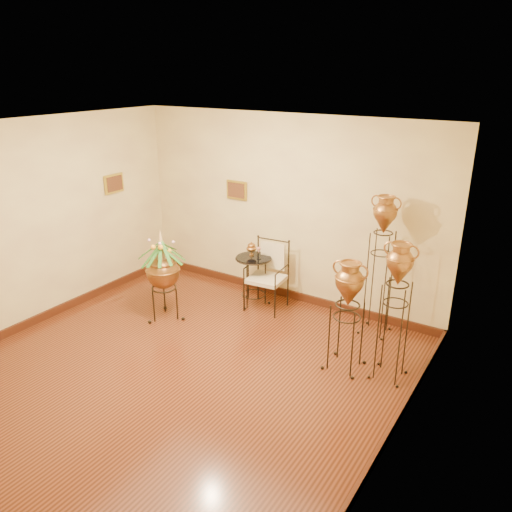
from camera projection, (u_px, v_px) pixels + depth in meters
The scene contains 8 objects.
ground at pixel (180, 371), 5.94m from camera, with size 5.00×5.00×0.00m, color brown.
room_shell at pixel (171, 232), 5.34m from camera, with size 5.02×5.02×2.81m.
amphora_tall at pixel (380, 265), 6.47m from camera, with size 0.38×0.38×1.93m.
amphora_mid at pixel (395, 311), 5.55m from camera, with size 0.44×0.44×1.67m.
amphora_short at pixel (347, 316), 5.79m from camera, with size 0.52×0.52×1.38m.
planter_urn at pixel (163, 269), 6.94m from camera, with size 0.75×0.75×1.36m.
armchair at pixel (266, 276), 7.31m from camera, with size 0.63×0.59×1.03m.
side_table at pixel (254, 280), 7.50m from camera, with size 0.60×0.60×0.96m.
Camera 1 is at (3.50, -3.78, 3.39)m, focal length 35.00 mm.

